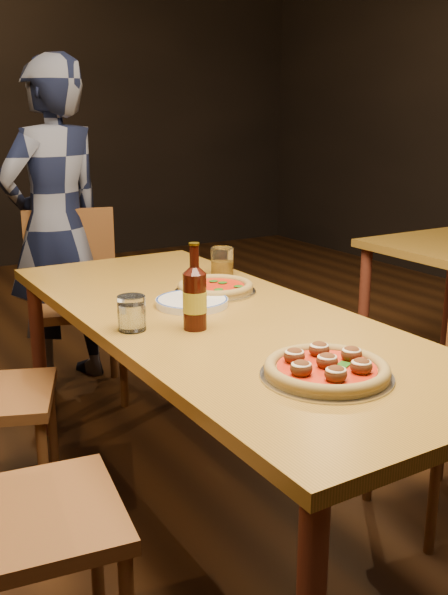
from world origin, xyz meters
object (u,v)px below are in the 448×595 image
beer_bottle (195,299)px  chair_end (76,304)px  table_main (216,335)px  chair_main_e (444,404)px  pizza_meatball (327,368)px  plate_stack (192,302)px  pizza_margherita (215,287)px  chair_main_nw (31,515)px  water_glass (132,313)px  diner (56,227)px  amber_glass (222,262)px

beer_bottle → chair_end: bearing=86.9°
table_main → chair_main_e: 0.82m
pizza_meatball → plate_stack: size_ratio=1.34×
pizza_margherita → beer_bottle: beer_bottle is taller
chair_main_nw → pizza_meatball: (0.69, -0.25, 0.32)m
plate_stack → water_glass: (-0.28, -0.14, 0.04)m
chair_main_e → chair_end: size_ratio=0.88×
chair_main_nw → diner: 1.99m
chair_main_e → chair_main_nw: bearing=-84.2°
chair_main_nw → amber_glass: bearing=-43.1°
chair_main_e → chair_end: bearing=-148.8°
plate_stack → water_glass: size_ratio=2.33×
diner → water_glass: bearing=61.2°
water_glass → pizza_meatball: bearing=-66.1°
amber_glass → pizza_meatball: bearing=-107.6°
table_main → chair_end: size_ratio=2.07×
pizza_meatball → amber_glass: (0.34, 1.06, 0.03)m
chair_main_e → chair_end: chair_end is taller
pizza_meatball → pizza_margherita: 0.86m
chair_end → plate_stack: size_ratio=3.88×
chair_end → amber_glass: size_ratio=8.45×
chair_main_e → water_glass: water_glass is taller
chair_main_e → plate_stack: chair_main_e is taller
pizza_margherita → chair_main_e: bearing=-49.9°
table_main → chair_end: chair_end is taller
beer_bottle → chair_main_nw: bearing=-156.5°
plate_stack → water_glass: 0.32m
chair_end → pizza_meatball: (0.02, -1.86, 0.29)m
pizza_margherita → amber_glass: 0.27m
chair_end → chair_main_e: bearing=-51.5°
pizza_meatball → diner: bearing=90.8°
pizza_meatball → amber_glass: bearing=72.4°
chair_end → plate_stack: 1.16m
table_main → pizza_margherita: size_ratio=6.67×
table_main → chair_main_e: bearing=-30.1°
table_main → chair_main_e: chair_main_e is taller
chair_main_e → beer_bottle: (-0.81, 0.30, 0.42)m
table_main → beer_bottle: beer_bottle is taller
pizza_margherita → beer_bottle: bearing=-128.7°
amber_glass → chair_main_e: bearing=-66.1°
pizza_meatball → table_main: bearing=86.6°
pizza_meatball → amber_glass: size_ratio=2.93×
chair_end → plate_stack: chair_end is taller
table_main → plate_stack: size_ratio=8.03×
table_main → water_glass: (-0.30, -0.01, 0.13)m
water_glass → amber_glass: amber_glass is taller
chair_end → amber_glass: chair_end is taller
chair_end → plate_stack: bearing=-73.4°
chair_end → pizza_margherita: size_ratio=3.22×
chair_main_e → amber_glass: 1.01m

